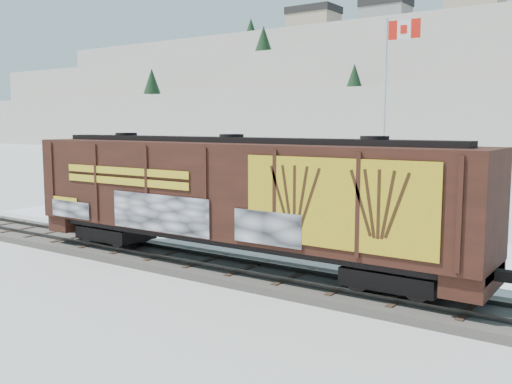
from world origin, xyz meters
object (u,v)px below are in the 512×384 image
Objects in this scene: hopper_railcar at (232,193)px; car_white at (339,228)px; flagpole at (386,150)px; car_silver at (269,212)px; car_dark at (360,232)px.

hopper_railcar is 3.57× the size of car_white.
flagpole is at bearing 87.49° from hopper_railcar.
hopper_railcar is at bearing -92.51° from flagpole.
hopper_railcar is at bearing 145.27° from car_white.
hopper_railcar reaches higher than car_silver.
car_silver is 5.58m from car_white.
car_dark is at bearing -76.59° from flagpole.
car_dark is (0.92, 0.28, -0.12)m from car_white.
flagpole is 7.59m from car_white.
car_silver is (-3.98, 8.47, -2.15)m from hopper_railcar.
car_silver is (-4.56, -4.79, -3.27)m from flagpole.
flagpole is at bearing 34.64° from car_dark.
flagpole is (0.58, 13.27, 1.12)m from hopper_railcar.
car_dark is at bearing -117.49° from car_silver.
car_white is at bearing -84.65° from flagpole.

